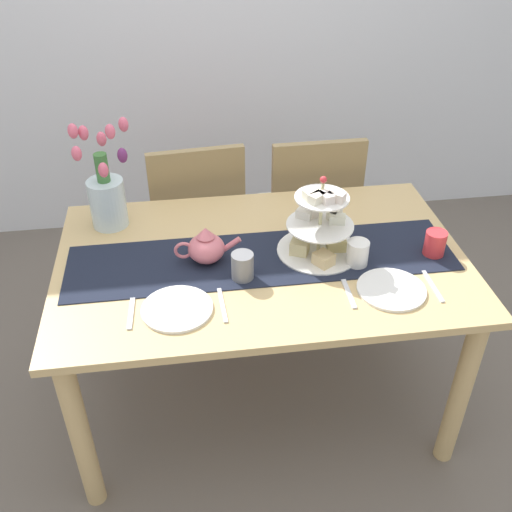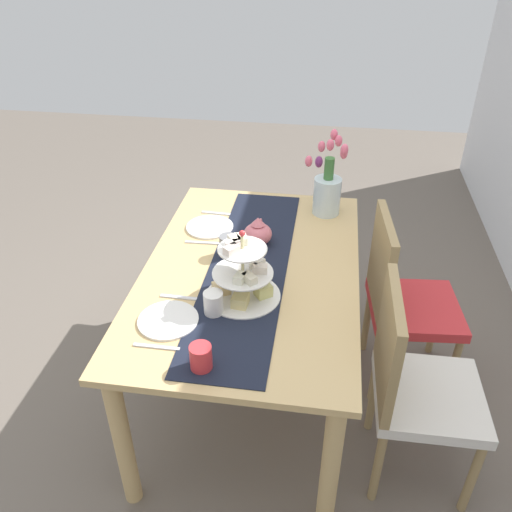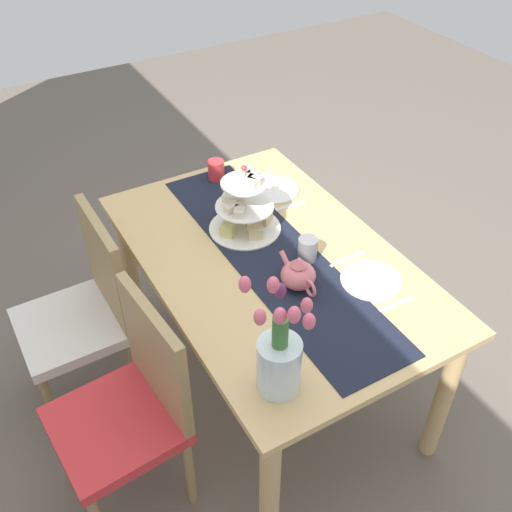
{
  "view_description": "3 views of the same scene",
  "coord_description": "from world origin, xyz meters",
  "views": [
    {
      "loc": [
        -0.26,
        -1.69,
        1.95
      ],
      "look_at": [
        -0.03,
        -0.06,
        0.79
      ],
      "focal_mm": 40.88,
      "sensor_mm": 36.0,
      "label": 1
    },
    {
      "loc": [
        1.86,
        0.3,
        2.04
      ],
      "look_at": [
        -0.02,
        0.02,
        0.79
      ],
      "focal_mm": 36.95,
      "sensor_mm": 36.0,
      "label": 2
    },
    {
      "loc": [
        -1.52,
        0.93,
        2.23
      ],
      "look_at": [
        -0.01,
        0.07,
        0.78
      ],
      "focal_mm": 41.27,
      "sensor_mm": 36.0,
      "label": 3
    }
  ],
  "objects": [
    {
      "name": "knife_left",
      "position": [
        -0.16,
        -0.25,
        0.75
      ],
      "size": [
        0.02,
        0.17,
        0.01
      ],
      "primitive_type": "cube",
      "rotation": [
        0.0,
        0.0,
        0.04
      ],
      "color": "silver",
      "rests_on": "dining_table"
    },
    {
      "name": "teapot",
      "position": [
        -0.2,
        0.0,
        0.8
      ],
      "size": [
        0.24,
        0.13,
        0.14
      ],
      "color": "#D66B75",
      "rests_on": "table_runner"
    },
    {
      "name": "ground_plane",
      "position": [
        0.0,
        0.0,
        0.0
      ],
      "size": [
        8.0,
        8.0,
        0.0
      ],
      "primitive_type": "plane",
      "color": "#6B6056"
    },
    {
      "name": "tiered_cake_stand",
      "position": [
        0.21,
        0.0,
        0.84
      ],
      "size": [
        0.3,
        0.3,
        0.3
      ],
      "color": "beige",
      "rests_on": "table_runner"
    },
    {
      "name": "tulip_vase",
      "position": [
        -0.55,
        0.3,
        0.88
      ],
      "size": [
        0.21,
        0.2,
        0.42
      ],
      "color": "silver",
      "rests_on": "dining_table"
    },
    {
      "name": "table_runner",
      "position": [
        0.0,
        -0.01,
        0.74
      ],
      "size": [
        1.38,
        0.33,
        0.0
      ],
      "primitive_type": "cube",
      "color": "black",
      "rests_on": "dining_table"
    },
    {
      "name": "dinner_plate_right",
      "position": [
        0.4,
        -0.25,
        0.75
      ],
      "size": [
        0.23,
        0.23,
        0.01
      ],
      "primitive_type": "cylinder",
      "color": "white",
      "rests_on": "dining_table"
    },
    {
      "name": "knife_right",
      "position": [
        0.54,
        -0.25,
        0.75
      ],
      "size": [
        0.01,
        0.17,
        0.01
      ],
      "primitive_type": "cube",
      "rotation": [
        0.0,
        0.0,
        -0.0
      ],
      "color": "silver",
      "rests_on": "dining_table"
    },
    {
      "name": "fork_left",
      "position": [
        -0.45,
        -0.25,
        0.75
      ],
      "size": [
        0.02,
        0.15,
        0.01
      ],
      "primitive_type": "cube",
      "rotation": [
        0.0,
        0.0,
        -0.04
      ],
      "color": "silver",
      "rests_on": "dining_table"
    },
    {
      "name": "mug_white_text",
      "position": [
        0.33,
        -0.09,
        0.79
      ],
      "size": [
        0.08,
        0.08,
        0.09
      ],
      "primitive_type": "cylinder",
      "color": "white",
      "rests_on": "dining_table"
    },
    {
      "name": "mug_grey",
      "position": [
        -0.08,
        -0.12,
        0.79
      ],
      "size": [
        0.08,
        0.08,
        0.09
      ],
      "primitive_type": "cylinder",
      "color": "slate",
      "rests_on": "table_runner"
    },
    {
      "name": "dining_table",
      "position": [
        0.0,
        0.0,
        0.63
      ],
      "size": [
        1.47,
        0.92,
        0.74
      ],
      "color": "tan",
      "rests_on": "ground_plane"
    },
    {
      "name": "mug_orange",
      "position": [
        0.62,
        -0.07,
        0.79
      ],
      "size": [
        0.08,
        0.08,
        0.09
      ],
      "primitive_type": "cylinder",
      "color": "red",
      "rests_on": "dining_table"
    },
    {
      "name": "chair_left",
      "position": [
        -0.21,
        0.69,
        0.5
      ],
      "size": [
        0.46,
        0.46,
        0.91
      ],
      "color": "#9C8254",
      "rests_on": "ground_plane"
    },
    {
      "name": "chair_right",
      "position": [
        0.34,
        0.69,
        0.5
      ],
      "size": [
        0.43,
        0.43,
        0.91
      ],
      "color": "#9C8254",
      "rests_on": "ground_plane"
    },
    {
      "name": "dinner_plate_left",
      "position": [
        -0.31,
        -0.25,
        0.75
      ],
      "size": [
        0.23,
        0.23,
        0.01
      ],
      "primitive_type": "cylinder",
      "color": "white",
      "rests_on": "dining_table"
    },
    {
      "name": "fork_right",
      "position": [
        0.25,
        -0.25,
        0.75
      ],
      "size": [
        0.02,
        0.15,
        0.01
      ],
      "primitive_type": "cube",
      "rotation": [
        0.0,
        0.0,
        -0.01
      ],
      "color": "silver",
      "rests_on": "dining_table"
    }
  ]
}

